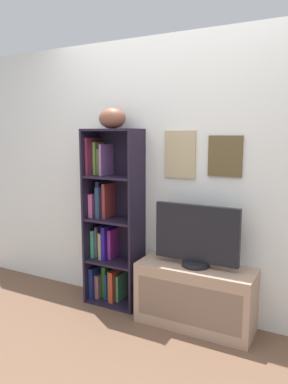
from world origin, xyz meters
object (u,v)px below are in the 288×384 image
at_px(bookshelf, 110,226).
at_px(football, 112,118).
at_px(tv_stand, 195,296).
at_px(television, 196,237).

bearing_deg(bookshelf, football, -29.66).
bearing_deg(football, bookshelf, 150.34).
xyz_separation_m(bookshelf, tv_stand, (0.85, -0.08, -0.46)).
bearing_deg(football, television, -2.98).
distance_m(bookshelf, football, 0.96).
bearing_deg(television, bookshelf, 175.02).
distance_m(football, television, 1.22).
bearing_deg(television, football, 177.02).
xyz_separation_m(bookshelf, television, (0.85, -0.07, 0.03)).
height_order(bookshelf, football, football).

